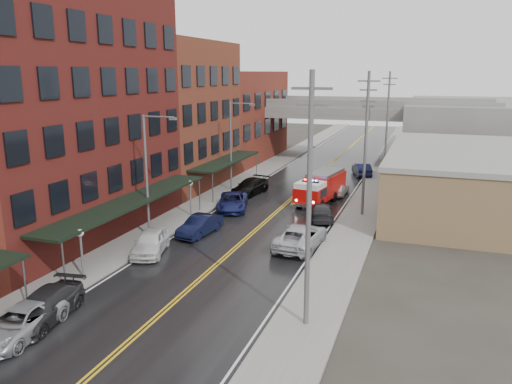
% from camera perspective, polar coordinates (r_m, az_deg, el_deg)
% --- Properties ---
extents(road, '(11.00, 160.00, 0.02)m').
position_cam_1_polar(road, '(40.14, 0.79, -3.68)').
color(road, black).
rests_on(road, ground).
extents(sidewalk_left, '(3.00, 160.00, 0.15)m').
position_cam_1_polar(sidewalk_left, '(42.90, -8.50, -2.60)').
color(sidewalk_left, slate).
rests_on(sidewalk_left, ground).
extents(sidewalk_right, '(3.00, 160.00, 0.15)m').
position_cam_1_polar(sidewalk_right, '(38.55, 11.17, -4.57)').
color(sidewalk_right, slate).
rests_on(sidewalk_right, ground).
extents(curb_left, '(0.30, 160.00, 0.15)m').
position_cam_1_polar(curb_left, '(42.18, -6.51, -2.82)').
color(curb_left, gray).
rests_on(curb_left, ground).
extents(curb_right, '(0.30, 160.00, 0.15)m').
position_cam_1_polar(curb_right, '(38.79, 8.76, -4.36)').
color(curb_right, gray).
rests_on(curb_right, ground).
extents(brick_building_b, '(9.00, 20.00, 18.00)m').
position_cam_1_polar(brick_building_b, '(38.97, -21.79, 8.34)').
color(brick_building_b, '#4E1814').
rests_on(brick_building_b, ground).
extents(brick_building_c, '(9.00, 15.00, 15.00)m').
position_cam_1_polar(brick_building_c, '(53.51, -9.28, 8.65)').
color(brick_building_c, maroon).
rests_on(brick_building_c, ground).
extents(brick_building_far, '(9.00, 20.00, 12.00)m').
position_cam_1_polar(brick_building_far, '(69.47, -2.29, 8.65)').
color(brick_building_far, maroon).
rests_on(brick_building_far, ground).
extents(tan_building, '(14.00, 22.00, 5.00)m').
position_cam_1_polar(tan_building, '(47.47, 23.55, 0.99)').
color(tan_building, brown).
rests_on(tan_building, ground).
extents(right_far_block, '(18.00, 30.00, 8.00)m').
position_cam_1_polar(right_far_block, '(77.00, 23.71, 6.52)').
color(right_far_block, slate).
rests_on(right_far_block, ground).
extents(awning_1, '(2.60, 18.00, 3.09)m').
position_cam_1_polar(awning_1, '(36.43, -14.03, -1.01)').
color(awning_1, black).
rests_on(awning_1, ground).
extents(awning_2, '(2.60, 13.00, 3.09)m').
position_cam_1_polar(awning_2, '(51.59, -3.39, 3.57)').
color(awning_2, black).
rests_on(awning_2, ground).
extents(globe_lamp_1, '(0.44, 0.44, 3.12)m').
position_cam_1_polar(globe_lamp_1, '(30.59, -19.39, -5.49)').
color(globe_lamp_1, '#59595B').
rests_on(globe_lamp_1, ground).
extents(globe_lamp_2, '(0.44, 0.44, 3.12)m').
position_cam_1_polar(globe_lamp_2, '(41.93, -7.52, 0.22)').
color(globe_lamp_2, '#59595B').
rests_on(globe_lamp_2, ground).
extents(street_lamp_1, '(2.64, 0.22, 9.00)m').
position_cam_1_polar(street_lamp_1, '(36.29, -12.11, 2.59)').
color(street_lamp_1, '#59595B').
rests_on(street_lamp_1, ground).
extents(street_lamp_2, '(2.64, 0.22, 9.00)m').
position_cam_1_polar(street_lamp_2, '(50.45, -2.65, 5.88)').
color(street_lamp_2, '#59595B').
rests_on(street_lamp_2, ground).
extents(utility_pole_0, '(1.80, 0.24, 12.00)m').
position_cam_1_polar(utility_pole_0, '(22.63, 6.08, -0.80)').
color(utility_pole_0, '#59595B').
rests_on(utility_pole_0, ground).
extents(utility_pole_1, '(1.80, 0.24, 12.00)m').
position_cam_1_polar(utility_pole_1, '(42.04, 12.43, 5.59)').
color(utility_pole_1, '#59595B').
rests_on(utility_pole_1, ground).
extents(utility_pole_2, '(1.80, 0.24, 12.00)m').
position_cam_1_polar(utility_pole_2, '(61.82, 14.77, 7.91)').
color(utility_pole_2, '#59595B').
rests_on(utility_pole_2, ground).
extents(overpass, '(40.00, 10.00, 7.50)m').
position_cam_1_polar(overpass, '(69.69, 9.29, 8.49)').
color(overpass, slate).
rests_on(overpass, ground).
extents(fire_truck, '(3.98, 7.85, 2.76)m').
position_cam_1_polar(fire_truck, '(47.02, 7.40, 0.65)').
color(fire_truck, '#B80B08').
rests_on(fire_truck, ground).
extents(parked_car_left_2, '(2.66, 5.07, 1.36)m').
position_cam_1_polar(parked_car_left_2, '(26.03, -25.41, -13.35)').
color(parked_car_left_2, '#9B9EA3').
rests_on(parked_car_left_2, ground).
extents(parked_car_left_3, '(2.76, 5.33, 1.48)m').
position_cam_1_polar(parked_car_left_3, '(27.02, -23.03, -11.97)').
color(parked_car_left_3, '#252628').
rests_on(parked_car_left_3, ground).
extents(parked_car_left_4, '(3.15, 5.03, 1.60)m').
position_cam_1_polar(parked_car_left_4, '(34.31, -11.95, -5.62)').
color(parked_car_left_4, silver).
rests_on(parked_car_left_4, ground).
extents(parked_car_left_5, '(2.08, 4.62, 1.47)m').
position_cam_1_polar(parked_car_left_5, '(37.58, -6.44, -3.81)').
color(parked_car_left_5, black).
rests_on(parked_car_left_5, ground).
extents(parked_car_left_6, '(3.89, 5.81, 1.48)m').
position_cam_1_polar(parked_car_left_6, '(44.14, -2.71, -1.11)').
color(parked_car_left_6, navy).
rests_on(parked_car_left_6, ground).
extents(parked_car_left_7, '(2.95, 5.56, 1.53)m').
position_cam_1_polar(parked_car_left_7, '(49.75, -0.67, 0.61)').
color(parked_car_left_7, black).
rests_on(parked_car_left_7, ground).
extents(parked_car_right_0, '(2.98, 5.98, 1.63)m').
position_cam_1_polar(parked_car_right_0, '(34.79, 5.10, -5.07)').
color(parked_car_right_0, '#B2B5BB').
rests_on(parked_car_right_0, ground).
extents(parked_car_right_1, '(3.00, 5.05, 1.37)m').
position_cam_1_polar(parked_car_right_1, '(41.51, 7.48, -2.24)').
color(parked_car_right_1, '#262629').
rests_on(parked_car_right_1, ground).
extents(parked_car_right_2, '(1.79, 4.17, 1.40)m').
position_cam_1_polar(parked_car_right_2, '(50.13, 9.40, 0.45)').
color(parked_car_right_2, white).
rests_on(parked_car_right_2, ground).
extents(parked_car_right_3, '(3.01, 4.85, 1.51)m').
position_cam_1_polar(parked_car_right_3, '(60.07, 11.99, 2.55)').
color(parked_car_right_3, black).
rests_on(parked_car_right_3, ground).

